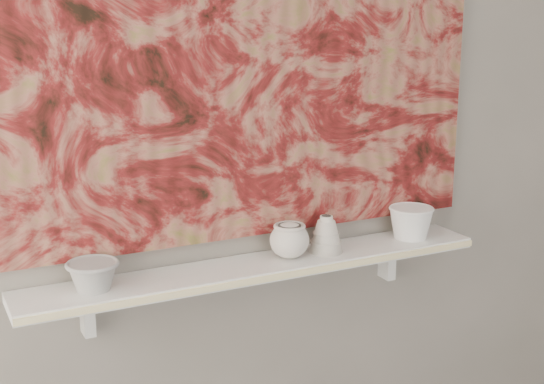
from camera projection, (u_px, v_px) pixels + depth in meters
wall_back at (246, 113)px, 2.16m from camera, size 3.60×0.00×3.60m
shelf at (261, 267)px, 2.18m from camera, size 1.40×0.18×0.03m
shelf_stripe at (275, 277)px, 2.10m from camera, size 1.40×0.01×0.02m
bracket_left at (87, 313)px, 2.05m from camera, size 0.03×0.06×0.12m
bracket_right at (387, 260)px, 2.47m from camera, size 0.03×0.06×0.12m
painting at (247, 46)px, 2.10m from camera, size 1.50×0.02×1.10m
house_motif at (380, 143)px, 2.36m from camera, size 0.09×0.00×0.08m
bowl_grey at (93, 275)px, 1.96m from camera, size 0.17×0.17×0.08m
cup_cream at (289, 240)px, 2.21m from camera, size 0.12×0.12×0.11m
bell_vessel at (326, 234)px, 2.26m from camera, size 0.10×0.10×0.11m
bowl_white at (411, 222)px, 2.40m from camera, size 0.18×0.18×0.10m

